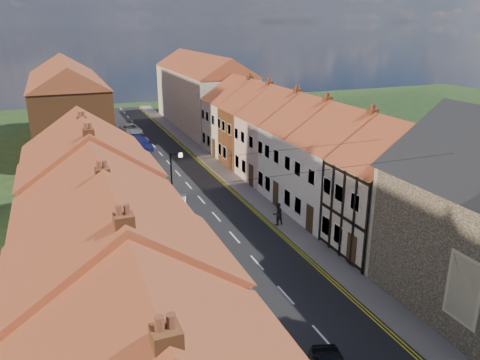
{
  "coord_description": "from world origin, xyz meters",
  "views": [
    {
      "loc": [
        -10.83,
        -10.27,
        14.6
      ],
      "look_at": [
        1.27,
        20.15,
        3.5
      ],
      "focal_mm": 35.0,
      "sensor_mm": 36.0,
      "label": 1
    }
  ],
  "objects_px": {
    "car_far": "(141,143)",
    "pedestrian_right": "(278,214)",
    "car_mid": "(176,208)",
    "car_distant": "(131,129)",
    "pedestrian_left": "(247,327)",
    "lamppost": "(173,189)"
  },
  "relations": [
    {
      "from": "pedestrian_right",
      "to": "pedestrian_left",
      "type": "bearing_deg",
      "value": 50.93
    },
    {
      "from": "lamppost",
      "to": "car_far",
      "type": "xyz_separation_m",
      "value": [
        2.12,
        25.04,
        -2.83
      ]
    },
    {
      "from": "car_mid",
      "to": "pedestrian_left",
      "type": "height_order",
      "value": "pedestrian_left"
    },
    {
      "from": "car_distant",
      "to": "pedestrian_left",
      "type": "distance_m",
      "value": 46.89
    },
    {
      "from": "car_mid",
      "to": "car_distant",
      "type": "distance_m",
      "value": 30.46
    },
    {
      "from": "lamppost",
      "to": "pedestrian_right",
      "type": "height_order",
      "value": "lamppost"
    },
    {
      "from": "pedestrian_left",
      "to": "pedestrian_right",
      "type": "distance_m",
      "value": 13.96
    },
    {
      "from": "car_far",
      "to": "pedestrian_right",
      "type": "relative_size",
      "value": 2.79
    },
    {
      "from": "car_mid",
      "to": "pedestrian_left",
      "type": "bearing_deg",
      "value": -76.38
    },
    {
      "from": "car_mid",
      "to": "lamppost",
      "type": "bearing_deg",
      "value": -88.83
    },
    {
      "from": "car_far",
      "to": "pedestrian_right",
      "type": "xyz_separation_m",
      "value": [
        5.39,
        -26.4,
        0.29
      ]
    },
    {
      "from": "car_far",
      "to": "lamppost",
      "type": "bearing_deg",
      "value": -100.05
    },
    {
      "from": "lamppost",
      "to": "car_distant",
      "type": "relative_size",
      "value": 1.25
    },
    {
      "from": "car_distant",
      "to": "car_far",
      "type": "bearing_deg",
      "value": -98.79
    },
    {
      "from": "car_mid",
      "to": "pedestrian_left",
      "type": "relative_size",
      "value": 2.39
    },
    {
      "from": "lamppost",
      "to": "pedestrian_left",
      "type": "height_order",
      "value": "lamppost"
    },
    {
      "from": "lamppost",
      "to": "car_far",
      "type": "bearing_deg",
      "value": 85.16
    },
    {
      "from": "lamppost",
      "to": "pedestrian_left",
      "type": "distance_m",
      "value": 13.42
    },
    {
      "from": "car_mid",
      "to": "car_distant",
      "type": "height_order",
      "value": "car_mid"
    },
    {
      "from": "lamppost",
      "to": "car_distant",
      "type": "distance_m",
      "value": 33.85
    },
    {
      "from": "lamppost",
      "to": "car_distant",
      "type": "xyz_separation_m",
      "value": [
        2.31,
        33.64,
        -2.87
      ]
    },
    {
      "from": "lamppost",
      "to": "car_distant",
      "type": "height_order",
      "value": "lamppost"
    }
  ]
}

